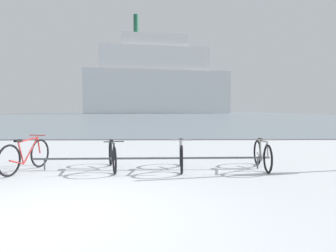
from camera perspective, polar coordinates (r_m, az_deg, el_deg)
ground at (r=57.82m, az=-2.32°, el=1.96°), size 80.00×132.00×0.08m
bike_rack at (r=7.20m, az=-3.06°, el=-6.44°), size 5.86×0.18×0.31m
bicycle_0 at (r=7.73m, az=-26.25°, el=-5.29°), size 0.54×1.76×0.84m
bicycle_1 at (r=7.28m, az=-10.93°, el=-5.79°), size 0.60×1.69×0.76m
bicycle_2 at (r=7.17m, az=2.62°, el=-5.81°), size 0.46×1.65×0.79m
bicycle_3 at (r=7.62m, az=18.12°, el=-5.41°), size 0.46×1.63×0.79m
ferry_ship at (r=87.18m, az=-2.23°, el=8.84°), size 43.56×15.47×28.72m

